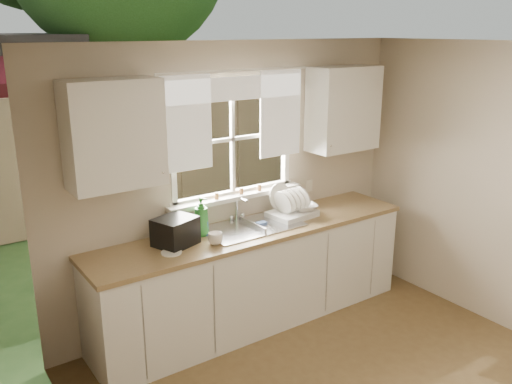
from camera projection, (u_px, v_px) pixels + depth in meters
room_walls at (417, 261)px, 3.29m from camera, size 3.62×4.02×2.50m
ceiling at (427, 46)px, 2.97m from camera, size 3.60×4.00×0.02m
window at (234, 157)px, 4.84m from camera, size 1.38×0.16×1.06m
curtains at (236, 108)px, 4.67m from camera, size 1.50×0.03×0.81m
base_cabinets at (254, 277)px, 4.89m from camera, size 3.00×0.62×0.87m
countertop at (254, 230)px, 4.76m from camera, size 3.04×0.65×0.04m
upper_cabinet_left at (114, 134)px, 3.97m from camera, size 0.70×0.33×0.80m
upper_cabinet_right at (343, 109)px, 5.22m from camera, size 0.70×0.33×0.80m
wall_outlet at (309, 186)px, 5.42m from camera, size 0.08×0.01×0.12m
sill_jars at (240, 191)px, 4.89m from camera, size 0.50×0.04×0.06m
sink at (252, 235)px, 4.80m from camera, size 0.88×0.52×0.40m
dish_rack at (291, 208)px, 5.02m from camera, size 0.45×0.36×0.30m
bowl at (304, 207)px, 5.05m from camera, size 0.28×0.28×0.06m
soap_bottle_a at (201, 216)px, 4.54m from camera, size 0.17×0.17×0.34m
soap_bottle_b at (202, 225)px, 4.56m from camera, size 0.10×0.10×0.19m
soap_bottle_c at (193, 226)px, 4.58m from camera, size 0.13×0.13×0.16m
saucer at (171, 252)px, 4.22m from camera, size 0.16×0.16×0.01m
cup at (215, 239)px, 4.38m from camera, size 0.16×0.16×0.10m
black_appliance at (175, 231)px, 4.36m from camera, size 0.38×0.36×0.23m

